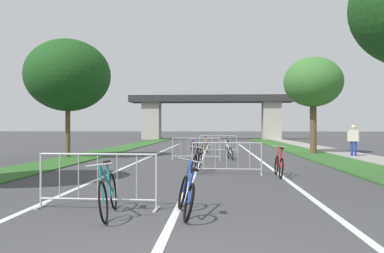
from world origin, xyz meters
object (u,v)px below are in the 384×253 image
bicycle_silver_3 (229,152)px  bicycle_teal_6 (108,193)px  tree_left_maple_mid (68,75)px  crowd_barrier_fourth (218,144)px  crowd_barrier_nearest (98,181)px  bicycle_orange_5 (205,147)px  tree_right_oak_mid (313,83)px  bicycle_black_2 (197,162)px  pedestrian_in_red_jacket (354,138)px  bicycle_purple_1 (195,147)px  bicycle_blue_0 (186,195)px  crowd_barrier_second (227,159)px  bicycle_red_4 (279,165)px  crowd_barrier_third (196,149)px

bicycle_silver_3 → bicycle_teal_6: size_ratio=0.95×
tree_left_maple_mid → crowd_barrier_fourth: 9.59m
crowd_barrier_nearest → tree_left_maple_mid: bearing=113.4°
bicycle_orange_5 → tree_right_oak_mid: bearing=7.0°
crowd_barrier_nearest → bicycle_silver_3: (2.84, 11.60, -0.16)m
bicycle_black_2 → pedestrian_in_red_jacket: (7.67, 7.27, 0.65)m
tree_right_oak_mid → bicycle_purple_1: bearing=176.8°
tree_right_oak_mid → tree_left_maple_mid: bearing=-164.4°
crowd_barrier_fourth → bicycle_blue_0: crowd_barrier_fourth is taller
crowd_barrier_nearest → bicycle_purple_1: 16.26m
crowd_barrier_fourth → crowd_barrier_second: bearing=-88.8°
crowd_barrier_nearest → bicycle_blue_0: size_ratio=1.37×
bicycle_silver_3 → bicycle_red_4: (1.33, -6.52, -0.00)m
crowd_barrier_nearest → crowd_barrier_fourth: 16.89m
bicycle_purple_1 → bicycle_red_4: (3.24, -11.16, -0.01)m
crowd_barrier_second → pedestrian_in_red_jacket: bearing=49.2°
crowd_barrier_nearest → bicycle_red_4: (4.17, 5.08, -0.16)m
bicycle_blue_0 → tree_left_maple_mid: bearing=108.6°
pedestrian_in_red_jacket → bicycle_red_4: bearing=-108.0°
crowd_barrier_fourth → bicycle_teal_6: size_ratio=1.30×
crowd_barrier_third → crowd_barrier_nearest: bearing=-96.5°
crowd_barrier_nearest → crowd_barrier_fourth: bearing=82.1°
bicycle_red_4 → tree_right_oak_mid: bearing=72.1°
crowd_barrier_nearest → crowd_barrier_third: same height
bicycle_black_2 → bicycle_silver_3: (1.27, 5.55, -0.00)m
tree_right_oak_mid → bicycle_teal_6: size_ratio=3.14×
bicycle_teal_6 → pedestrian_in_red_jacket: size_ratio=1.07×
bicycle_black_2 → bicycle_orange_5: size_ratio=0.91×
bicycle_black_2 → crowd_barrier_fourth: bearing=-86.1°
tree_left_maple_mid → bicycle_teal_6: 14.47m
tree_left_maple_mid → bicycle_silver_3: (8.13, -0.59, -3.81)m
pedestrian_in_red_jacket → crowd_barrier_nearest: bearing=-111.1°
tree_right_oak_mid → bicycle_orange_5: size_ratio=3.13×
bicycle_blue_0 → tree_right_oak_mid: bearing=59.1°
bicycle_purple_1 → bicycle_black_2: size_ratio=1.01×
crowd_barrier_second → pedestrian_in_red_jacket: 10.24m
crowd_barrier_nearest → pedestrian_in_red_jacket: bearing=55.2°
tree_right_oak_mid → pedestrian_in_red_jacket: bearing=-60.6°
tree_right_oak_mid → crowd_barrier_third: 8.83m
crowd_barrier_second → bicycle_orange_5: bearing=95.4°
crowd_barrier_fourth → bicycle_orange_5: (-0.76, -0.57, -0.13)m
crowd_barrier_third → bicycle_silver_3: (1.56, 0.45, -0.16)m
bicycle_orange_5 → bicycle_teal_6: 16.77m
bicycle_silver_3 → pedestrian_in_red_jacket: size_ratio=1.02×
bicycle_purple_1 → pedestrian_in_red_jacket: bearing=172.4°
tree_right_oak_mid → bicycle_blue_0: 17.81m
bicycle_red_4 → bicycle_teal_6: bicycle_teal_6 is taller
tree_left_maple_mid → bicycle_blue_0: tree_left_maple_mid is taller
tree_right_oak_mid → bicycle_teal_6: bearing=-114.4°
crowd_barrier_fourth → bicycle_blue_0: 17.19m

